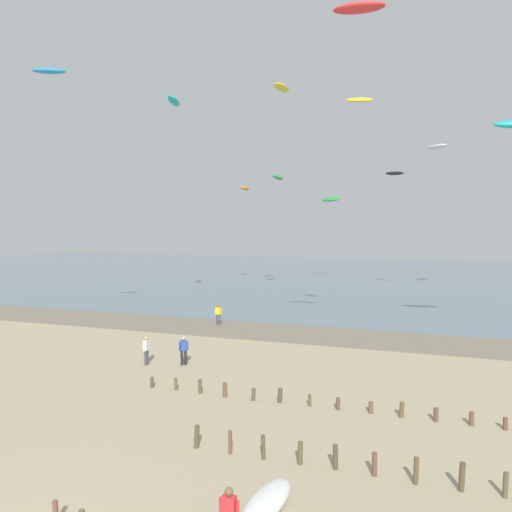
{
  "coord_description": "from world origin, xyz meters",
  "views": [
    {
      "loc": [
        9.08,
        -9.0,
        8.57
      ],
      "look_at": [
        1.84,
        13.34,
        6.84
      ],
      "focal_mm": 34.48,
      "sensor_mm": 36.0,
      "label": 1
    }
  ],
  "objects_px": {
    "kite_aloft_3": "(395,173)",
    "kite_aloft_5": "(437,147)",
    "kite_aloft_9": "(331,199)",
    "kite_aloft_11": "(245,188)",
    "kite_aloft_0": "(359,8)",
    "person_left_flank": "(218,314)",
    "kite_aloft_7": "(174,101)",
    "kite_aloft_1": "(49,71)",
    "kite_aloft_6": "(282,88)",
    "person_nearest_camera": "(146,350)",
    "kite_aloft_4": "(278,177)",
    "person_mid_beach": "(184,350)",
    "grounded_kite": "(267,502)",
    "kite_aloft_8": "(359,100)"
  },
  "relations": [
    {
      "from": "kite_aloft_5",
      "to": "kite_aloft_11",
      "type": "xyz_separation_m",
      "value": [
        -22.32,
        4.6,
        -3.46
      ]
    },
    {
      "from": "kite_aloft_5",
      "to": "person_left_flank",
      "type": "bearing_deg",
      "value": 99.72
    },
    {
      "from": "kite_aloft_1",
      "to": "kite_aloft_4",
      "type": "relative_size",
      "value": 0.73
    },
    {
      "from": "grounded_kite",
      "to": "kite_aloft_0",
      "type": "distance_m",
      "value": 24.1
    },
    {
      "from": "person_nearest_camera",
      "to": "kite_aloft_6",
      "type": "height_order",
      "value": "kite_aloft_6"
    },
    {
      "from": "kite_aloft_8",
      "to": "kite_aloft_11",
      "type": "xyz_separation_m",
      "value": [
        -14.46,
        4.75,
        -8.67
      ]
    },
    {
      "from": "kite_aloft_11",
      "to": "kite_aloft_3",
      "type": "bearing_deg",
      "value": -84.66
    },
    {
      "from": "kite_aloft_3",
      "to": "kite_aloft_6",
      "type": "distance_m",
      "value": 18.17
    },
    {
      "from": "kite_aloft_6",
      "to": "kite_aloft_7",
      "type": "bearing_deg",
      "value": -42.14
    },
    {
      "from": "kite_aloft_11",
      "to": "kite_aloft_1",
      "type": "bearing_deg",
      "value": 171.09
    },
    {
      "from": "person_left_flank",
      "to": "kite_aloft_7",
      "type": "xyz_separation_m",
      "value": [
        -5.63,
        3.54,
        18.22
      ]
    },
    {
      "from": "kite_aloft_0",
      "to": "kite_aloft_7",
      "type": "bearing_deg",
      "value": 141.0
    },
    {
      "from": "person_nearest_camera",
      "to": "kite_aloft_8",
      "type": "bearing_deg",
      "value": 72.33
    },
    {
      "from": "grounded_kite",
      "to": "kite_aloft_3",
      "type": "bearing_deg",
      "value": -173.1
    },
    {
      "from": "grounded_kite",
      "to": "kite_aloft_9",
      "type": "xyz_separation_m",
      "value": [
        -2.99,
        29.11,
        10.07
      ]
    },
    {
      "from": "kite_aloft_6",
      "to": "grounded_kite",
      "type": "bearing_deg",
      "value": 20.22
    },
    {
      "from": "kite_aloft_6",
      "to": "kite_aloft_5",
      "type": "bearing_deg",
      "value": 119.1
    },
    {
      "from": "kite_aloft_8",
      "to": "grounded_kite",
      "type": "bearing_deg",
      "value": -101.48
    },
    {
      "from": "kite_aloft_9",
      "to": "kite_aloft_5",
      "type": "bearing_deg",
      "value": 88.72
    },
    {
      "from": "person_nearest_camera",
      "to": "kite_aloft_7",
      "type": "xyz_separation_m",
      "value": [
        -5.78,
        15.06,
        18.22
      ]
    },
    {
      "from": "person_left_flank",
      "to": "kite_aloft_0",
      "type": "height_order",
      "value": "kite_aloft_0"
    },
    {
      "from": "kite_aloft_0",
      "to": "kite_aloft_1",
      "type": "bearing_deg",
      "value": 173.48
    },
    {
      "from": "person_mid_beach",
      "to": "kite_aloft_9",
      "type": "xyz_separation_m",
      "value": [
        5.88,
        16.63,
        9.43
      ]
    },
    {
      "from": "kite_aloft_3",
      "to": "kite_aloft_5",
      "type": "height_order",
      "value": "kite_aloft_5"
    },
    {
      "from": "kite_aloft_9",
      "to": "kite_aloft_11",
      "type": "height_order",
      "value": "kite_aloft_11"
    },
    {
      "from": "person_mid_beach",
      "to": "kite_aloft_5",
      "type": "relative_size",
      "value": 0.63
    },
    {
      "from": "kite_aloft_4",
      "to": "kite_aloft_5",
      "type": "distance_m",
      "value": 16.72
    },
    {
      "from": "person_left_flank",
      "to": "kite_aloft_5",
      "type": "relative_size",
      "value": 0.63
    },
    {
      "from": "kite_aloft_0",
      "to": "kite_aloft_8",
      "type": "distance_m",
      "value": 26.4
    },
    {
      "from": "kite_aloft_0",
      "to": "kite_aloft_9",
      "type": "distance_m",
      "value": 18.18
    },
    {
      "from": "kite_aloft_1",
      "to": "kite_aloft_6",
      "type": "bearing_deg",
      "value": -146.42
    },
    {
      "from": "person_mid_beach",
      "to": "kite_aloft_0",
      "type": "bearing_deg",
      "value": 9.32
    },
    {
      "from": "person_nearest_camera",
      "to": "kite_aloft_4",
      "type": "bearing_deg",
      "value": 88.99
    },
    {
      "from": "kite_aloft_4",
      "to": "kite_aloft_11",
      "type": "bearing_deg",
      "value": -137.26
    },
    {
      "from": "person_mid_beach",
      "to": "kite_aloft_1",
      "type": "bearing_deg",
      "value": 165.8
    },
    {
      "from": "person_left_flank",
      "to": "kite_aloft_3",
      "type": "distance_m",
      "value": 29.95
    },
    {
      "from": "kite_aloft_0",
      "to": "kite_aloft_8",
      "type": "relative_size",
      "value": 0.98
    },
    {
      "from": "kite_aloft_3",
      "to": "kite_aloft_9",
      "type": "relative_size",
      "value": 0.97
    },
    {
      "from": "person_mid_beach",
      "to": "kite_aloft_6",
      "type": "distance_m",
      "value": 29.83
    },
    {
      "from": "kite_aloft_1",
      "to": "kite_aloft_3",
      "type": "height_order",
      "value": "kite_aloft_1"
    },
    {
      "from": "person_mid_beach",
      "to": "kite_aloft_8",
      "type": "distance_m",
      "value": 35.11
    },
    {
      "from": "kite_aloft_8",
      "to": "person_nearest_camera",
      "type": "bearing_deg",
      "value": -121.89
    },
    {
      "from": "kite_aloft_6",
      "to": "kite_aloft_11",
      "type": "bearing_deg",
      "value": -139.28
    },
    {
      "from": "kite_aloft_8",
      "to": "kite_aloft_9",
      "type": "bearing_deg",
      "value": -109.65
    },
    {
      "from": "person_nearest_camera",
      "to": "kite_aloft_3",
      "type": "height_order",
      "value": "kite_aloft_3"
    },
    {
      "from": "person_nearest_camera",
      "to": "kite_aloft_1",
      "type": "distance_m",
      "value": 20.54
    },
    {
      "from": "kite_aloft_1",
      "to": "kite_aloft_11",
      "type": "relative_size",
      "value": 0.84
    },
    {
      "from": "person_nearest_camera",
      "to": "kite_aloft_7",
      "type": "height_order",
      "value": "kite_aloft_7"
    },
    {
      "from": "person_left_flank",
      "to": "kite_aloft_6",
      "type": "relative_size",
      "value": 0.54
    },
    {
      "from": "kite_aloft_5",
      "to": "kite_aloft_11",
      "type": "bearing_deg",
      "value": 43.05
    }
  ]
}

